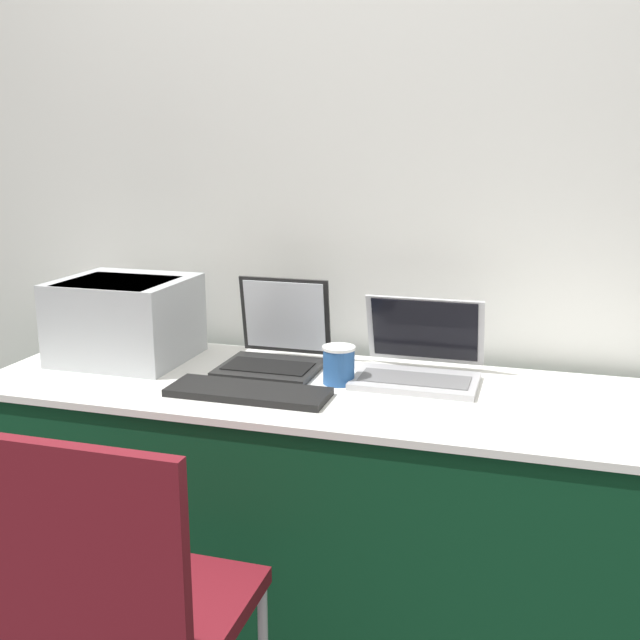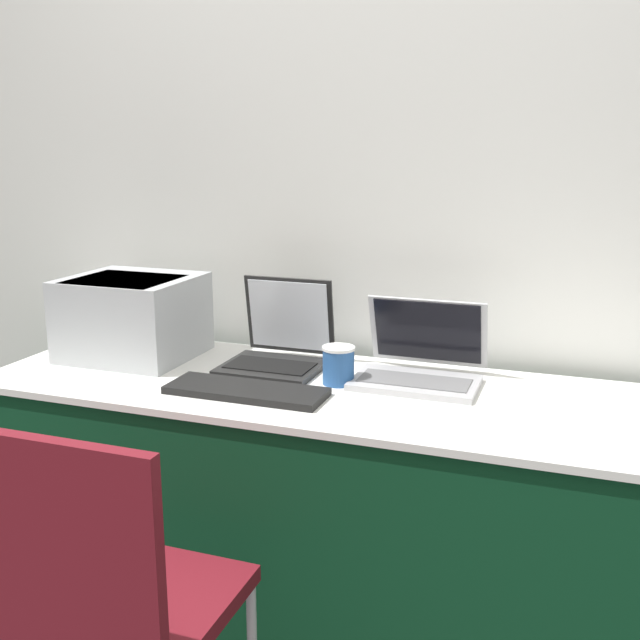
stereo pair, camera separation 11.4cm
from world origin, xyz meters
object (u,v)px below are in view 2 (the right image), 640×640
printer (132,314)px  coffee_cup (338,365)px  laptop_left (278,348)px  external_keyboard (246,391)px  laptop_right (420,363)px  chair (105,593)px

printer → coffee_cup: size_ratio=3.56×
laptop_left → coffee_cup: laptop_left is taller
external_keyboard → laptop_right: bearing=34.1°
printer → chair: (0.46, -0.82, -0.37)m
laptop_left → printer: bearing=-173.3°
printer → external_keyboard: size_ratio=0.88×
printer → laptop_left: 0.48m
laptop_left → coffee_cup: bearing=-24.4°
printer → external_keyboard: printer is taller
printer → chair: printer is taller
printer → coffee_cup: printer is taller
printer → coffee_cup: bearing=-3.8°
laptop_left → external_keyboard: laptop_left is taller
laptop_right → external_keyboard: 0.50m
laptop_right → coffee_cup: (-0.21, -0.11, 0.00)m
printer → chair: size_ratio=0.41×
coffee_cup → chair: bearing=-107.3°
external_keyboard → coffee_cup: (0.20, 0.17, 0.04)m
laptop_left → laptop_right: bearing=0.6°
laptop_right → external_keyboard: size_ratio=0.79×
laptop_left → chair: size_ratio=0.31×
external_keyboard → coffee_cup: coffee_cup is taller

